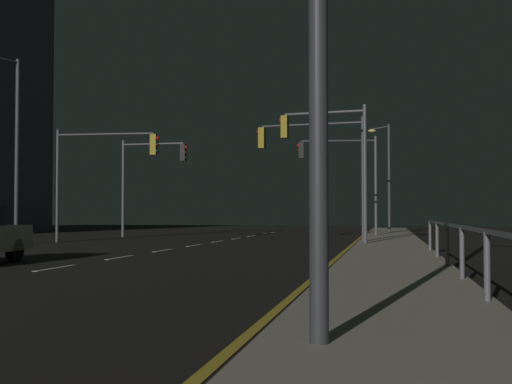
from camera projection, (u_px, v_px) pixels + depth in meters
The scene contains 12 objects.
ground_plane at pixel (126, 257), 20.78m from camera, with size 112.00×112.00×0.00m, color black.
sidewalk_right at pixel (392, 258), 19.21m from camera, with size 2.75×77.00×0.14m, color #9E937F.
lane_markings_center at pixel (163, 250), 24.21m from camera, with size 0.14×50.00×0.01m.
lane_edge_line at pixel (346, 250), 24.43m from camera, with size 0.14×53.00×0.01m.
traffic_light_near_left at pixel (328, 147), 27.82m from camera, with size 3.70×0.75×5.66m.
traffic_light_mid_right at pixel (102, 161), 31.09m from camera, with size 5.00×0.49×5.29m.
traffic_light_far_center at pixel (342, 165), 38.38m from camera, with size 4.55×0.69×5.63m.
traffic_light_mid_left at pixel (150, 168), 38.11m from camera, with size 3.98×0.40×5.56m.
traffic_light_far_left at pixel (315, 153), 29.93m from camera, with size 4.94×0.89×5.45m.
street_lamp_across_street at pixel (386, 167), 44.44m from camera, with size 1.47×1.58×7.12m.
street_lamp_corner at pixel (10, 132), 28.79m from camera, with size 1.09×2.23×8.08m.
barrier_fence at pixel (473, 242), 10.76m from camera, with size 0.09×22.27×0.98m.
Camera 1 is at (7.99, -2.16, 1.34)m, focal length 47.00 mm.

